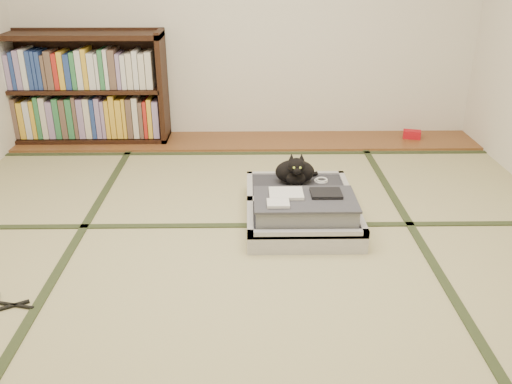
{
  "coord_description": "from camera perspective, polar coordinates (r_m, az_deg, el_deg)",
  "views": [
    {
      "loc": [
        0.0,
        -2.55,
        1.54
      ],
      "look_at": [
        0.05,
        0.35,
        0.25
      ],
      "focal_mm": 38.0,
      "sensor_mm": 36.0,
      "label": 1
    }
  ],
  "objects": [
    {
      "name": "cable_coil",
      "position": [
        3.66,
        6.88,
        1.23
      ],
      "size": [
        0.09,
        0.09,
        0.02
      ],
      "color": "white",
      "rests_on": "suitcase"
    },
    {
      "name": "suitcase",
      "position": [
        3.35,
        4.8,
        -1.71
      ],
      "size": [
        0.67,
        0.9,
        0.26
      ],
      "color": "#B5B4BA",
      "rests_on": "floor"
    },
    {
      "name": "cat",
      "position": [
        3.57,
        4.16,
        2.15
      ],
      "size": [
        0.3,
        0.3,
        0.24
      ],
      "color": "black",
      "rests_on": "suitcase"
    },
    {
      "name": "wood_strip",
      "position": [
        4.8,
        -0.91,
        5.38
      ],
      "size": [
        4.0,
        0.5,
        0.02
      ],
      "primitive_type": "cube",
      "color": "brown",
      "rests_on": "ground"
    },
    {
      "name": "red_item",
      "position": [
        5.03,
        16.09,
        5.85
      ],
      "size": [
        0.17,
        0.12,
        0.07
      ],
      "primitive_type": "cube",
      "rotation": [
        0.0,
        0.0,
        -0.25
      ],
      "color": "red",
      "rests_on": "wood_strip"
    },
    {
      "name": "tatami_borders",
      "position": [
        3.41,
        -0.88,
        -2.8
      ],
      "size": [
        4.0,
        4.5,
        0.01
      ],
      "color": "#2D381E",
      "rests_on": "ground"
    },
    {
      "name": "floor",
      "position": [
        2.98,
        -0.86,
        -7.15
      ],
      "size": [
        4.5,
        4.5,
        0.0
      ],
      "primitive_type": "plane",
      "color": "#BEBB7E",
      "rests_on": "ground"
    },
    {
      "name": "bookcase",
      "position": [
        4.96,
        -18.2,
        10.12
      ],
      "size": [
        1.5,
        0.34,
        0.96
      ],
      "color": "black",
      "rests_on": "wood_strip"
    }
  ]
}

